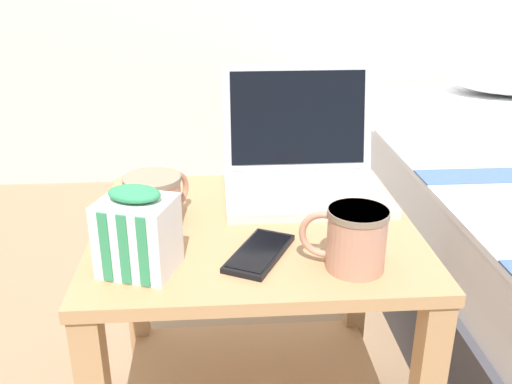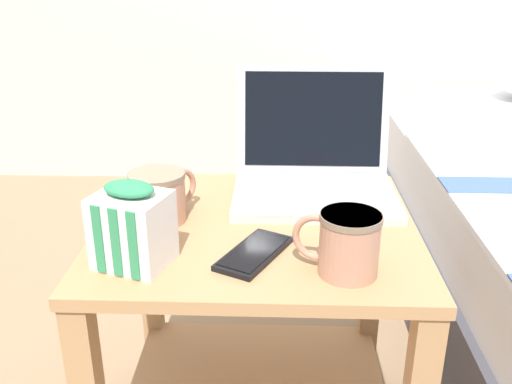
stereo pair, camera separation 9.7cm
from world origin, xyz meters
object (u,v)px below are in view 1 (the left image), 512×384
(mug_front_left, at_px, (154,198))
(snack_bag, at_px, (138,233))
(laptop, at_px, (303,167))
(mug_front_right, at_px, (355,236))
(cell_phone, at_px, (259,253))

(mug_front_left, xyz_separation_m, snack_bag, (-0.01, -0.16, 0.01))
(mug_front_left, bearing_deg, laptop, 26.94)
(mug_front_right, height_order, cell_phone, mug_front_right)
(mug_front_left, bearing_deg, snack_bag, -93.28)
(mug_front_right, height_order, snack_bag, snack_bag)
(laptop, relative_size, mug_front_left, 2.57)
(cell_phone, bearing_deg, mug_front_left, 143.44)
(mug_front_right, xyz_separation_m, cell_phone, (-0.14, 0.05, -0.05))
(cell_phone, bearing_deg, laptop, 68.07)
(mug_front_left, relative_size, cell_phone, 0.76)
(mug_front_left, distance_m, snack_bag, 0.16)
(snack_bag, height_order, cell_phone, snack_bag)
(cell_phone, bearing_deg, mug_front_right, -18.71)
(snack_bag, distance_m, cell_phone, 0.20)
(laptop, relative_size, mug_front_right, 2.41)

